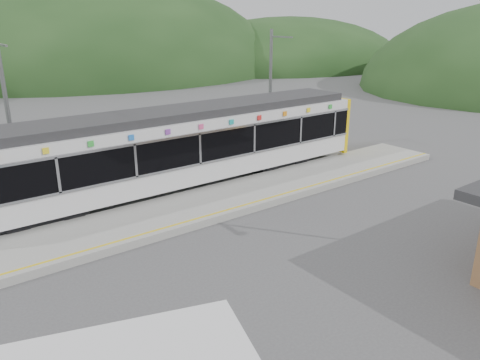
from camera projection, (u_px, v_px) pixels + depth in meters
ground at (276, 228)px, 17.72m from camera, size 120.00×120.00×0.00m
hills at (297, 166)px, 25.23m from camera, size 146.00×149.00×26.00m
platform at (225, 199)px, 20.16m from camera, size 26.00×3.20×0.30m
yellow_line at (243, 205)px, 19.13m from camera, size 26.00×0.10×0.01m
train at (173, 147)px, 21.04m from camera, size 20.44×3.01×3.74m
catenary_mast_west at (9, 119)px, 19.00m from camera, size 0.18×1.80×7.00m
catenary_mast_east at (271, 90)px, 26.97m from camera, size 0.18×1.80×7.00m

